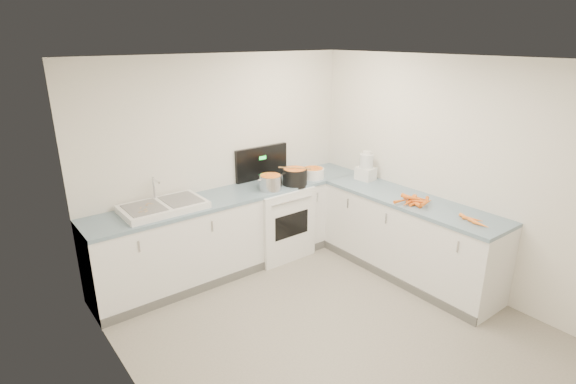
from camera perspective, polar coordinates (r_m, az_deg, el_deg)
floor at (r=4.53m, az=5.76°, el=-17.21°), size 3.50×4.00×0.00m
ceiling at (r=3.65m, az=7.12°, el=16.23°), size 3.50×4.00×0.00m
wall_back at (r=5.45m, az=-8.32°, el=3.83°), size 3.50×0.00×2.50m
wall_left at (r=3.08m, az=-18.28°, el=-9.61°), size 0.00×4.00×2.50m
wall_right at (r=5.23m, az=20.38°, el=2.12°), size 0.00×4.00×2.50m
counter_back at (r=5.47m, az=-6.36°, el=-4.72°), size 3.50×0.62×0.94m
counter_right at (r=5.42m, az=15.04°, el=-5.55°), size 0.62×2.20×0.94m
stove at (r=5.73m, az=-1.60°, el=-3.39°), size 0.76×0.65×1.36m
sink at (r=4.91m, az=-15.56°, el=-1.79°), size 0.86×0.52×0.31m
steel_pot at (r=5.34m, az=-2.24°, el=1.10°), size 0.34×0.34×0.20m
black_pot at (r=5.53m, az=0.87°, el=1.88°), size 0.34×0.34×0.22m
wooden_spoon at (r=5.50m, az=0.87°, el=3.06°), size 0.28×0.31×0.02m
mixing_bowl at (r=5.79m, az=3.21°, el=2.40°), size 0.36×0.36×0.13m
extract_bottle at (r=5.69m, az=3.29°, el=1.97°), size 0.04×0.04×0.11m
spice_jar at (r=5.74m, az=4.11°, el=2.01°), size 0.05×0.05×0.09m
food_processor at (r=5.78m, az=9.87°, el=3.09°), size 0.21×0.24×0.38m
carrot_pile at (r=5.11m, az=15.74°, el=-1.03°), size 0.40×0.36×0.10m
peeled_carrots at (r=4.79m, az=22.51°, el=-3.39°), size 0.14×0.36×0.04m
peelings at (r=4.83m, az=-17.96°, el=-1.89°), size 0.22×0.28×0.01m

